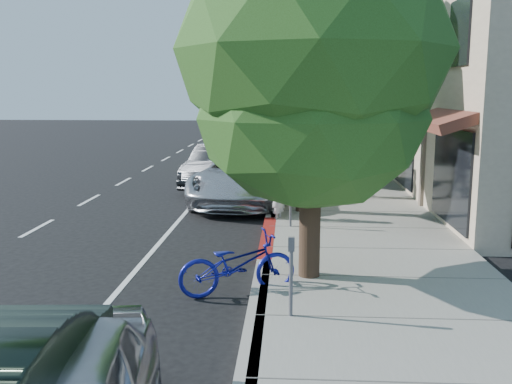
# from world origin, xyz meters

# --- Properties ---
(ground) EXTENTS (120.00, 120.00, 0.00)m
(ground) POSITION_xyz_m (0.00, 0.00, 0.00)
(ground) COLOR black
(ground) RESTS_ON ground
(sidewalk) EXTENTS (4.60, 56.00, 0.15)m
(sidewalk) POSITION_xyz_m (2.30, 8.00, 0.07)
(sidewalk) COLOR gray
(sidewalk) RESTS_ON ground
(curb) EXTENTS (0.30, 56.00, 0.15)m
(curb) POSITION_xyz_m (0.00, 8.00, 0.07)
(curb) COLOR #9E998E
(curb) RESTS_ON ground
(curb_red_segment) EXTENTS (0.32, 4.00, 0.15)m
(curb_red_segment) POSITION_xyz_m (0.00, 1.00, 0.07)
(curb_red_segment) COLOR maroon
(curb_red_segment) RESTS_ON ground
(storefront_building) EXTENTS (10.00, 36.00, 7.00)m
(storefront_building) POSITION_xyz_m (9.60, 18.00, 3.50)
(storefront_building) COLOR beige
(storefront_building) RESTS_ON ground
(street_tree_0) EXTENTS (4.96, 4.96, 7.05)m
(street_tree_0) POSITION_xyz_m (0.90, -2.00, 4.21)
(street_tree_0) COLOR black
(street_tree_0) RESTS_ON ground
(street_tree_1) EXTENTS (4.32, 4.32, 7.71)m
(street_tree_1) POSITION_xyz_m (0.90, 4.00, 4.85)
(street_tree_1) COLOR black
(street_tree_1) RESTS_ON ground
(street_tree_2) EXTENTS (4.89, 4.89, 6.91)m
(street_tree_2) POSITION_xyz_m (0.90, 10.00, 4.12)
(street_tree_2) COLOR black
(street_tree_2) RESTS_ON ground
(street_tree_3) EXTENTS (5.08, 5.08, 7.96)m
(street_tree_3) POSITION_xyz_m (0.90, 16.00, 4.87)
(street_tree_3) COLOR black
(street_tree_3) RESTS_ON ground
(street_tree_4) EXTENTS (5.03, 5.03, 8.08)m
(street_tree_4) POSITION_xyz_m (0.90, 22.00, 4.97)
(street_tree_4) COLOR black
(street_tree_4) RESTS_ON ground
(street_tree_5) EXTENTS (4.98, 4.98, 7.97)m
(street_tree_5) POSITION_xyz_m (0.90, 28.00, 4.90)
(street_tree_5) COLOR black
(street_tree_5) RESTS_ON ground
(cyclist) EXTENTS (0.55, 0.69, 1.64)m
(cyclist) POSITION_xyz_m (0.25, 3.00, 0.82)
(cyclist) COLOR silver
(cyclist) RESTS_ON ground
(bicycle) EXTENTS (2.27, 1.44, 1.12)m
(bicycle) POSITION_xyz_m (-0.40, -2.69, 0.56)
(bicycle) COLOR navy
(bicycle) RESTS_ON ground
(silver_suv) EXTENTS (3.47, 6.45, 1.72)m
(silver_suv) POSITION_xyz_m (-0.93, 5.97, 0.86)
(silver_suv) COLOR silver
(silver_suv) RESTS_ON ground
(dark_sedan) EXTENTS (2.34, 5.07, 1.61)m
(dark_sedan) POSITION_xyz_m (-2.20, 9.00, 0.80)
(dark_sedan) COLOR black
(dark_sedan) RESTS_ON ground
(white_pickup) EXTENTS (2.63, 6.32, 1.82)m
(white_pickup) POSITION_xyz_m (-0.61, 17.57, 0.91)
(white_pickup) COLOR white
(white_pickup) RESTS_ON ground
(dark_suv_far) EXTENTS (1.93, 4.58, 1.55)m
(dark_suv_far) POSITION_xyz_m (-2.20, 21.68, 0.77)
(dark_suv_far) COLOR black
(dark_suv_far) RESTS_ON ground
(pedestrian) EXTENTS (1.12, 1.03, 1.85)m
(pedestrian) POSITION_xyz_m (2.85, 6.47, 1.07)
(pedestrian) COLOR black
(pedestrian) RESTS_ON sidewalk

